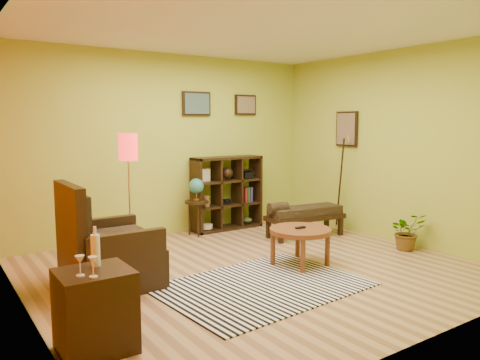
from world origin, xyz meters
TOP-DOWN VIEW (x-y plane):
  - ground at (0.00, 0.00)m, footprint 5.00×5.00m
  - room_shell at (-0.09, 0.01)m, footprint 5.04×4.54m
  - zebra_rug at (-0.29, -0.51)m, footprint 2.24×1.68m
  - coffee_table at (0.56, -0.16)m, footprint 0.75×0.75m
  - armchair at (-1.66, 0.45)m, footprint 0.95×0.96m
  - side_cabinet at (-2.20, -0.92)m, footprint 0.54×0.49m
  - floor_lamp at (-1.13, 1.11)m, footprint 0.24×0.24m
  - globe_table at (0.25, 1.89)m, footprint 0.37×0.37m
  - cube_shelf at (0.91, 2.03)m, footprint 1.20×0.35m
  - bench at (1.56, 0.90)m, footprint 1.29×0.60m
  - potted_plant at (2.25, -0.46)m, footprint 0.64×0.67m

SIDE VIEW (x-z plane):
  - ground at x=0.00m, z-range 0.00..0.00m
  - zebra_rug at x=-0.29m, z-range 0.00..0.01m
  - potted_plant at x=2.25m, z-range 0.00..0.41m
  - side_cabinet at x=-2.20m, z-range -0.15..0.80m
  - armchair at x=-1.66m, z-range -0.22..0.91m
  - bench at x=1.56m, z-range 0.08..0.65m
  - coffee_table at x=0.56m, z-range 0.16..0.64m
  - cube_shelf at x=0.91m, z-range 0.00..1.20m
  - globe_table at x=0.25m, z-range 0.23..1.13m
  - floor_lamp at x=-1.13m, z-range 0.50..2.12m
  - room_shell at x=-0.09m, z-range 0.39..3.21m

